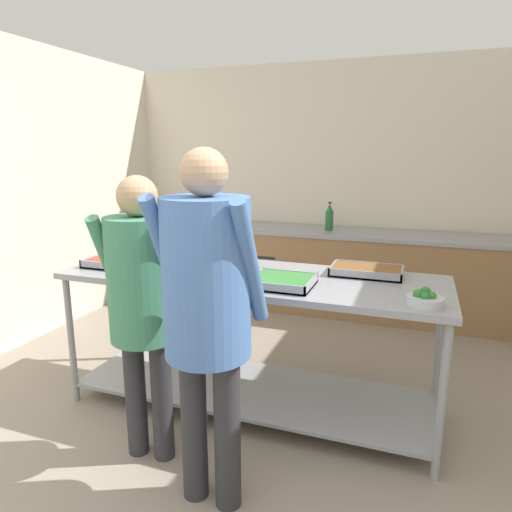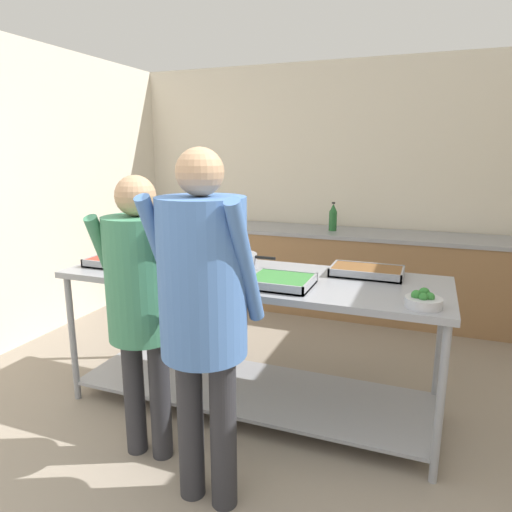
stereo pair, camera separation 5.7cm
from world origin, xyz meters
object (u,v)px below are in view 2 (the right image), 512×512
(guest_serving_right, at_px, (203,298))
(water_bottle, at_px, (333,218))
(serving_tray_greens, at_px, (122,262))
(plate_stack, at_px, (194,256))
(sauce_pan, at_px, (235,260))
(broccoli_bowl, at_px, (423,301))
(serving_tray_vegetables, at_px, (367,272))
(serving_tray_roast, at_px, (281,282))
(guest_serving_left, at_px, (141,292))

(guest_serving_right, relative_size, water_bottle, 5.74)
(serving_tray_greens, distance_m, plate_stack, 0.52)
(sauce_pan, height_order, broccoli_bowl, sauce_pan)
(serving_tray_greens, relative_size, serving_tray_vegetables, 0.99)
(serving_tray_greens, xyz_separation_m, serving_tray_roast, (1.19, -0.07, -0.00))
(sauce_pan, height_order, serving_tray_roast, sauce_pan)
(serving_tray_greens, xyz_separation_m, water_bottle, (1.03, 2.20, 0.07))
(serving_tray_roast, xyz_separation_m, serving_tray_vegetables, (0.44, 0.42, -0.00))
(plate_stack, distance_m, guest_serving_left, 0.96)
(serving_tray_vegetables, bearing_deg, guest_serving_left, -138.84)
(plate_stack, xyz_separation_m, sauce_pan, (0.37, -0.11, 0.03))
(broccoli_bowl, bearing_deg, plate_stack, 161.45)
(broccoli_bowl, distance_m, water_bottle, 2.56)
(plate_stack, bearing_deg, serving_tray_greens, -136.03)
(serving_tray_vegetables, bearing_deg, broccoli_bowl, -55.96)
(serving_tray_greens, height_order, serving_tray_roast, same)
(guest_serving_right, bearing_deg, guest_serving_left, 157.25)
(guest_serving_left, distance_m, water_bottle, 2.82)
(sauce_pan, distance_m, water_bottle, 1.97)
(serving_tray_greens, relative_size, guest_serving_left, 0.28)
(plate_stack, bearing_deg, serving_tray_roast, -28.25)
(plate_stack, relative_size, sauce_pan, 0.53)
(plate_stack, relative_size, serving_tray_vegetables, 0.52)
(plate_stack, distance_m, guest_serving_right, 1.33)
(serving_tray_greens, height_order, plate_stack, serving_tray_greens)
(broccoli_bowl, xyz_separation_m, guest_serving_right, (-0.93, -0.61, 0.09))
(guest_serving_left, bearing_deg, serving_tray_vegetables, 41.16)
(guest_serving_left, bearing_deg, broccoli_bowl, 16.14)
(serving_tray_greens, xyz_separation_m, sauce_pan, (0.75, 0.25, 0.02))
(sauce_pan, bearing_deg, serving_tray_roast, -36.62)
(serving_tray_roast, distance_m, serving_tray_vegetables, 0.61)
(serving_tray_greens, height_order, guest_serving_left, guest_serving_left)
(serving_tray_roast, distance_m, guest_serving_left, 0.80)
(serving_tray_vegetables, height_order, guest_serving_right, guest_serving_right)
(serving_tray_roast, bearing_deg, serving_tray_vegetables, 43.49)
(serving_tray_greens, height_order, water_bottle, water_bottle)
(serving_tray_greens, relative_size, guest_serving_right, 0.26)
(serving_tray_roast, xyz_separation_m, water_bottle, (-0.16, 2.27, 0.07))
(serving_tray_greens, height_order, sauce_pan, sauce_pan)
(sauce_pan, relative_size, guest_serving_left, 0.28)
(guest_serving_left, relative_size, water_bottle, 5.29)
(sauce_pan, xyz_separation_m, guest_serving_left, (-0.18, -0.83, -0.01))
(serving_tray_roast, bearing_deg, guest_serving_right, -101.35)
(serving_tray_greens, height_order, serving_tray_vegetables, same)
(serving_tray_vegetables, distance_m, guest_serving_left, 1.41)
(guest_serving_right, bearing_deg, serving_tray_vegetables, 62.68)
(plate_stack, xyz_separation_m, serving_tray_vegetables, (1.25, -0.02, 0.00))
(serving_tray_greens, bearing_deg, plate_stack, 43.97)
(serving_tray_greens, relative_size, water_bottle, 1.48)
(serving_tray_greens, xyz_separation_m, plate_stack, (0.37, 0.36, -0.00))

